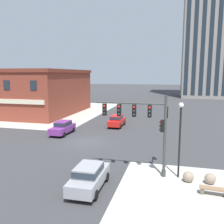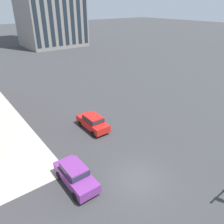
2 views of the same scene
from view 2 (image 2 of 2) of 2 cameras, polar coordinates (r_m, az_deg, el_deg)
name	(u,v)px [view 2 (image 2 of 2)]	position (r m, az deg, el deg)	size (l,w,h in m)	color
ground_plane	(137,179)	(18.58, 6.58, -17.06)	(320.00, 320.00, 0.00)	#38383A
car_main_northbound_near	(93,122)	(24.45, -5.02, -2.53)	(1.92, 4.41, 1.68)	red
car_main_southbound_near	(75,174)	(17.77, -9.56, -15.73)	(1.92, 4.42, 1.68)	#7A3389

